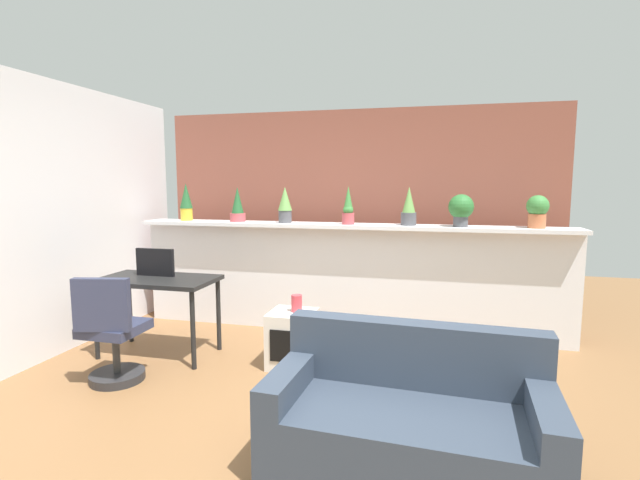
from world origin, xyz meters
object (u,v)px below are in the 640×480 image
at_px(potted_plant_1, 238,206).
at_px(side_cube_shelf, 292,339).
at_px(couch, 408,423).
at_px(potted_plant_4, 409,208).
at_px(potted_plant_6, 537,210).
at_px(desk, 157,287).
at_px(office_chair, 112,338).
at_px(potted_plant_0, 186,202).
at_px(potted_plant_3, 348,208).
at_px(potted_plant_5, 461,209).
at_px(vase_on_shelf, 297,303).
at_px(tv_monitor, 155,262).
at_px(potted_plant_2, 285,204).

bearing_deg(potted_plant_1, side_cube_shelf, -47.63).
distance_m(side_cube_shelf, couch, 1.70).
height_order(potted_plant_4, couch, potted_plant_4).
height_order(potted_plant_6, desk, potted_plant_6).
relative_size(potted_plant_6, desk, 0.29).
xyz_separation_m(potted_plant_4, office_chair, (-2.27, -1.76, -1.00)).
height_order(potted_plant_0, potted_plant_1, potted_plant_0).
bearing_deg(desk, potted_plant_3, 32.24).
distance_m(potted_plant_0, potted_plant_1, 0.64).
height_order(potted_plant_3, potted_plant_5, potted_plant_3).
bearing_deg(potted_plant_4, potted_plant_5, -4.52).
distance_m(potted_plant_1, potted_plant_5, 2.44).
bearing_deg(vase_on_shelf, tv_monitor, 178.86).
height_order(vase_on_shelf, couch, couch).
relative_size(potted_plant_0, tv_monitor, 1.10).
distance_m(potted_plant_2, desk, 1.60).
height_order(desk, couch, couch).
bearing_deg(potted_plant_6, potted_plant_0, 179.86).
bearing_deg(potted_plant_4, office_chair, -142.17).
xyz_separation_m(potted_plant_0, potted_plant_2, (1.22, -0.01, -0.02)).
xyz_separation_m(potted_plant_1, potted_plant_2, (0.58, -0.02, 0.03)).
bearing_deg(potted_plant_6, tv_monitor, -164.41).
bearing_deg(side_cube_shelf, potted_plant_1, 132.37).
xyz_separation_m(potted_plant_4, side_cube_shelf, (-0.95, -1.06, -1.14)).
distance_m(potted_plant_4, couch, 2.61).
xyz_separation_m(potted_plant_1, couch, (2.07, -2.37, -1.10)).
relative_size(office_chair, vase_on_shelf, 6.04).
bearing_deg(office_chair, potted_plant_2, 62.19).
relative_size(potted_plant_5, potted_plant_6, 1.02).
height_order(potted_plant_0, vase_on_shelf, potted_plant_0).
distance_m(potted_plant_2, potted_plant_6, 2.58).
bearing_deg(tv_monitor, potted_plant_0, 102.57).
xyz_separation_m(desk, couch, (2.42, -1.27, -0.38)).
bearing_deg(potted_plant_2, tv_monitor, -135.03).
bearing_deg(desk, potted_plant_0, 105.01).
xyz_separation_m(potted_plant_0, desk, (0.29, -1.09, -0.76)).
relative_size(potted_plant_1, potted_plant_6, 1.22).
height_order(office_chair, couch, office_chair).
bearing_deg(couch, potted_plant_6, 65.10).
bearing_deg(couch, vase_on_shelf, 128.63).
bearing_deg(potted_plant_5, couch, -99.16).
bearing_deg(potted_plant_4, potted_plant_3, -175.37).
relative_size(potted_plant_6, vase_on_shelf, 2.14).
distance_m(potted_plant_2, potted_plant_4, 1.35).
xyz_separation_m(potted_plant_4, desk, (-2.28, -1.09, -0.72)).
distance_m(potted_plant_5, desk, 3.07).
height_order(desk, tv_monitor, tv_monitor).
bearing_deg(vase_on_shelf, potted_plant_4, 48.65).
bearing_deg(potted_plant_4, side_cube_shelf, -131.78).
bearing_deg(potted_plant_2, vase_on_shelf, -66.94).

